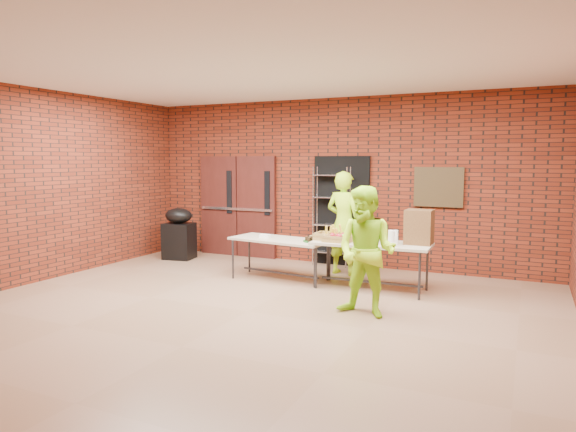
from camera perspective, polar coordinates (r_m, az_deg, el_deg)
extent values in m
cube|color=#866448|center=(7.03, -4.51, -10.69)|extent=(8.00, 7.00, 0.04)
cube|color=silver|center=(6.83, -4.76, 16.31)|extent=(8.00, 7.00, 0.04)
cube|color=maroon|center=(9.94, 5.55, 3.77)|extent=(8.00, 0.04, 3.20)
cube|color=maroon|center=(9.41, -26.41, 3.01)|extent=(0.04, 7.00, 3.20)
cube|color=#401712|center=(11.08, -7.63, 1.15)|extent=(0.88, 0.08, 2.10)
cube|color=#401712|center=(10.62, -3.55, 0.98)|extent=(0.88, 0.08, 2.10)
cube|color=black|center=(10.87, -6.55, 2.65)|extent=(0.12, 0.02, 0.90)
cube|color=black|center=(10.42, -2.34, 2.54)|extent=(0.12, 0.02, 0.90)
cube|color=silver|center=(10.80, -5.79, 0.78)|extent=(1.70, 0.04, 0.05)
cube|color=black|center=(9.89, 5.95, 0.56)|extent=(1.10, 0.06, 2.10)
cube|color=#403019|center=(9.40, 16.38, 3.10)|extent=(0.85, 0.04, 0.70)
cube|color=tan|center=(8.67, -0.92, -2.66)|extent=(1.78, 0.92, 0.04)
cube|color=#2E2E33|center=(8.78, -0.91, -6.32)|extent=(1.51, 0.23, 0.03)
cylinder|color=#2E2E33|center=(9.33, -4.33, -4.22)|extent=(0.03, 0.03, 0.66)
cylinder|color=#2E2E33|center=(8.69, 4.41, -5.00)|extent=(0.03, 0.03, 0.66)
cylinder|color=#2E2E33|center=(8.85, -6.15, -4.82)|extent=(0.03, 0.03, 0.66)
cylinder|color=#2E2E33|center=(8.18, 2.99, -5.71)|extent=(0.03, 0.03, 0.66)
cube|color=tan|center=(8.09, 9.26, -3.06)|extent=(1.84, 0.81, 0.04)
cube|color=#2E2E33|center=(8.21, 9.18, -7.23)|extent=(1.62, 0.09, 0.03)
cylinder|color=#2E2E33|center=(8.69, 4.63, -4.86)|extent=(0.04, 0.04, 0.71)
cylinder|color=#2E2E33|center=(8.28, 15.20, -5.62)|extent=(0.04, 0.04, 0.71)
cylinder|color=#2E2E33|center=(8.14, 3.12, -5.61)|extent=(0.04, 0.04, 0.71)
cylinder|color=#2E2E33|center=(7.69, 14.40, -6.50)|extent=(0.04, 0.04, 0.71)
cube|color=olive|center=(8.28, 4.70, -2.39)|extent=(0.46, 0.36, 0.07)
cube|color=olive|center=(8.19, 7.97, -2.52)|extent=(0.48, 0.37, 0.07)
cube|color=olive|center=(8.09, 5.57, -2.63)|extent=(0.42, 0.33, 0.07)
cylinder|color=#154F18|center=(8.38, 2.96, -2.81)|extent=(0.38, 0.38, 0.01)
cube|color=white|center=(8.78, -2.56, -2.24)|extent=(0.17, 0.12, 0.06)
cube|color=brown|center=(8.05, 14.36, -1.18)|extent=(0.40, 0.36, 0.53)
cylinder|color=white|center=(7.90, 11.33, -2.36)|extent=(0.07, 0.07, 0.22)
cylinder|color=white|center=(7.78, 11.49, -2.46)|extent=(0.08, 0.08, 0.23)
cylinder|color=white|center=(7.99, 11.88, -2.31)|extent=(0.07, 0.07, 0.21)
cube|color=black|center=(10.77, -12.00, -2.73)|extent=(0.65, 0.57, 0.74)
ellipsoid|color=black|center=(10.70, -12.06, 0.05)|extent=(0.64, 0.58, 0.32)
imported|color=#ADF21A|center=(9.09, 6.21, -0.80)|extent=(0.74, 0.56, 1.83)
imported|color=#ADF21A|center=(6.70, 8.72, -3.94)|extent=(0.91, 0.76, 1.69)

